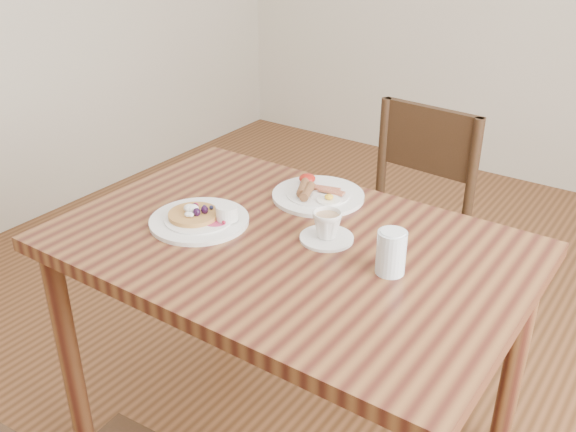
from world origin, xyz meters
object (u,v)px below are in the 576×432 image
object	(u,v)px
breakfast_plate	(317,194)
water_glass	(391,252)
chair_far	(404,220)
pancake_plate	(201,218)
dining_table	(288,273)
teacup_saucer	(327,228)

from	to	relation	value
breakfast_plate	water_glass	distance (m)	0.44
chair_far	pancake_plate	bearing A→B (deg)	77.09
chair_far	breakfast_plate	bearing A→B (deg)	85.49
pancake_plate	breakfast_plate	distance (m)	0.36
dining_table	teacup_saucer	bearing A→B (deg)	36.98
dining_table	breakfast_plate	world-z (taller)	breakfast_plate
dining_table	water_glass	bearing A→B (deg)	2.12
dining_table	chair_far	size ratio (longest dim) A/B	1.36
breakfast_plate	water_glass	xyz separation A→B (m)	(0.36, -0.25, 0.04)
breakfast_plate	dining_table	bearing A→B (deg)	-73.36
breakfast_plate	chair_far	bearing A→B (deg)	81.18
dining_table	water_glass	xyz separation A→B (m)	(0.29, 0.01, 0.15)
dining_table	teacup_saucer	world-z (taller)	teacup_saucer
water_glass	dining_table	bearing A→B (deg)	-177.88
pancake_plate	water_glass	bearing A→B (deg)	6.99
chair_far	breakfast_plate	size ratio (longest dim) A/B	3.26
dining_table	chair_far	distance (m)	0.75
chair_far	teacup_saucer	distance (m)	0.74
breakfast_plate	teacup_saucer	distance (m)	0.25
pancake_plate	chair_far	bearing A→B (deg)	72.78
dining_table	pancake_plate	size ratio (longest dim) A/B	4.44
teacup_saucer	breakfast_plate	bearing A→B (deg)	128.33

